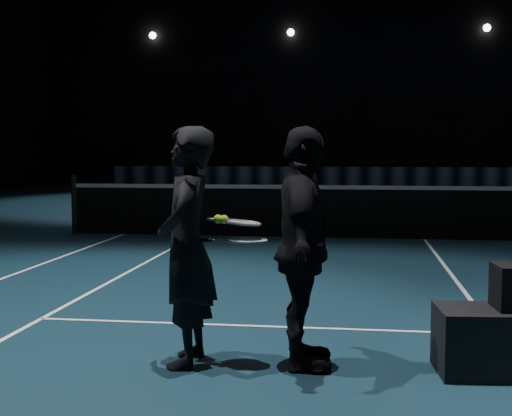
{
  "coord_description": "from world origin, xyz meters",
  "views": [
    {
      "loc": [
        -1.21,
        -12.61,
        1.58
      ],
      "look_at": [
        -1.92,
        -7.56,
        1.16
      ],
      "focal_mm": 50.0,
      "sensor_mm": 36.0,
      "label": 1
    }
  ],
  "objects": [
    {
      "name": "floor",
      "position": [
        0.0,
        0.0,
        0.0
      ],
      "size": [
        36.0,
        36.0,
        0.0
      ],
      "primitive_type": "plane",
      "color": "#0D2431",
      "rests_on": "ground"
    },
    {
      "name": "wall_back",
      "position": [
        0.0,
        18.0,
        5.0
      ],
      "size": [
        30.0,
        0.0,
        30.0
      ],
      "primitive_type": "plane",
      "rotation": [
        1.57,
        0.0,
        0.0
      ],
      "color": "black",
      "rests_on": "ground"
    },
    {
      "name": "court_lines",
      "position": [
        0.0,
        0.0,
        0.0
      ],
      "size": [
        10.98,
        23.78,
        0.01
      ],
      "primitive_type": null,
      "color": "white",
      "rests_on": "floor"
    },
    {
      "name": "net_post_left",
      "position": [
        -6.4,
        0.0,
        0.55
      ],
      "size": [
        0.1,
        0.1,
        1.1
      ],
      "primitive_type": "cylinder",
      "color": "black",
      "rests_on": "floor"
    },
    {
      "name": "net_mesh",
      "position": [
        0.0,
        0.0,
        0.45
      ],
      "size": [
        12.8,
        0.02,
        0.86
      ],
      "primitive_type": "cube",
      "color": "black",
      "rests_on": "floor"
    },
    {
      "name": "net_tape",
      "position": [
        0.0,
        0.0,
        0.92
      ],
      "size": [
        12.8,
        0.03,
        0.07
      ],
      "primitive_type": "cube",
      "color": "white",
      "rests_on": "net_mesh"
    },
    {
      "name": "sponsor_backdrop",
      "position": [
        0.0,
        15.5,
        0.45
      ],
      "size": [
        22.0,
        0.15,
        0.9
      ],
      "primitive_type": "cube",
      "color": "black",
      "rests_on": "floor"
    },
    {
      "name": "fixtures_far",
      "position": [
        0.0,
        17.8,
        6.5
      ],
      "size": [
        20.0,
        0.3,
        0.3
      ],
      "primitive_type": null,
      "color": "white",
      "rests_on": "wall_back"
    },
    {
      "name": "player_a",
      "position": [
        -2.43,
        -7.57,
        0.88
      ],
      "size": [
        0.45,
        0.66,
        1.75
      ],
      "primitive_type": "imported",
      "rotation": [
        0.0,
        0.0,
        -1.53
      ],
      "color": "black",
      "rests_on": "floor"
    },
    {
      "name": "player_b",
      "position": [
        -1.58,
        -7.54,
        0.88
      ],
      "size": [
        0.5,
        1.05,
        1.75
      ],
      "primitive_type": "imported",
      "rotation": [
        0.0,
        0.0,
        1.64
      ],
      "color": "black",
      "rests_on": "floor"
    },
    {
      "name": "racket_lower",
      "position": [
        -1.98,
        -7.56,
        0.93
      ],
      "size": [
        0.69,
        0.24,
        0.03
      ],
      "primitive_type": null,
      "rotation": [
        0.0,
        0.0,
        0.03
      ],
      "color": "black",
      "rests_on": "player_a"
    },
    {
      "name": "racket_upper",
      "position": [
        -2.03,
        -7.52,
        1.05
      ],
      "size": [
        0.7,
        0.29,
        0.1
      ],
      "primitive_type": null,
      "rotation": [
        0.0,
        0.1,
        0.1
      ],
      "color": "black",
      "rests_on": "player_b"
    },
    {
      "name": "tennis_balls",
      "position": [
        -2.18,
        -7.56,
        1.09
      ],
      "size": [
        0.12,
        0.1,
        0.12
      ],
      "primitive_type": null,
      "color": "#A9D02C",
      "rests_on": "racket_upper"
    }
  ]
}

